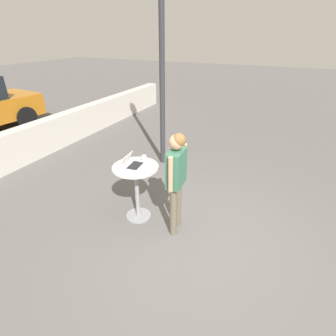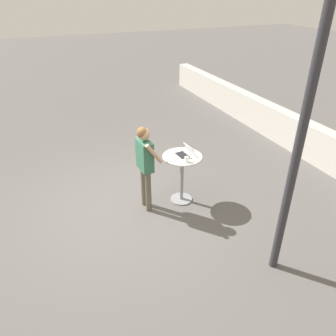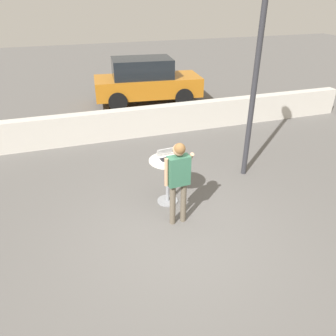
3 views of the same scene
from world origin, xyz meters
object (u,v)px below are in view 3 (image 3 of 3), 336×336
(laptop, at_px, (166,157))
(coffee_mug, at_px, (179,156))
(standing_person, at_px, (179,174))
(cafe_table, at_px, (168,173))
(parked_car_near_street, at_px, (146,81))
(street_lamp, at_px, (259,47))

(laptop, bearing_deg, coffee_mug, -18.56)
(coffee_mug, distance_m, standing_person, 0.75)
(cafe_table, relative_size, parked_car_near_street, 0.24)
(cafe_table, height_order, coffee_mug, coffee_mug)
(standing_person, relative_size, parked_car_near_street, 0.40)
(laptop, distance_m, street_lamp, 2.92)
(cafe_table, xyz_separation_m, street_lamp, (2.15, 0.57, 2.25))
(standing_person, bearing_deg, coffee_mug, 68.92)
(cafe_table, bearing_deg, parked_car_near_street, 78.61)
(parked_car_near_street, distance_m, street_lamp, 6.66)
(laptop, distance_m, standing_person, 0.78)
(standing_person, bearing_deg, street_lamp, 30.74)
(street_lamp, bearing_deg, laptop, -166.58)
(cafe_table, distance_m, laptop, 0.35)
(cafe_table, xyz_separation_m, laptop, (-0.00, 0.06, 0.34))
(laptop, xyz_separation_m, standing_person, (-0.03, -0.78, 0.03))
(parked_car_near_street, bearing_deg, coffee_mug, -99.45)
(coffee_mug, xyz_separation_m, parked_car_near_street, (1.14, 6.88, -0.18))
(coffee_mug, relative_size, standing_person, 0.07)
(laptop, distance_m, parked_car_near_street, 6.94)
(cafe_table, bearing_deg, standing_person, -92.67)
(standing_person, height_order, parked_car_near_street, parked_car_near_street)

